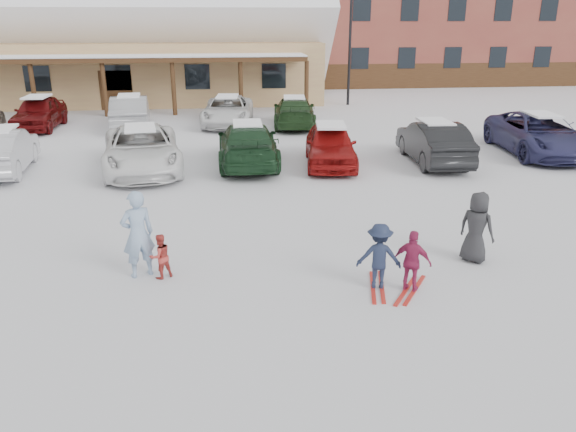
{
  "coord_description": "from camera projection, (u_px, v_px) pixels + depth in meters",
  "views": [
    {
      "loc": [
        -1.0,
        -10.28,
        5.04
      ],
      "look_at": [
        0.3,
        1.0,
        1.0
      ],
      "focal_mm": 35.0,
      "sensor_mm": 36.0,
      "label": 1
    }
  ],
  "objects": [
    {
      "name": "parked_car_9",
      "position": [
        130.0,
        112.0,
        26.56
      ],
      "size": [
        2.14,
        4.88,
        1.56
      ],
      "primitive_type": "imported",
      "rotation": [
        0.0,
        0.0,
        3.25
      ],
      "color": "#9B9CA0",
      "rests_on": "ground"
    },
    {
      "name": "conifer_4",
      "position": [
        572.0,
        1.0,
        55.94
      ],
      "size": [
        5.06,
        5.06,
        11.73
      ],
      "color": "black",
      "rests_on": "ground"
    },
    {
      "name": "lamp_post",
      "position": [
        350.0,
        42.0,
        32.84
      ],
      "size": [
        0.5,
        0.25,
        6.47
      ],
      "color": "black",
      "rests_on": "ground"
    },
    {
      "name": "parked_car_11",
      "position": [
        294.0,
        112.0,
        27.07
      ],
      "size": [
        2.45,
        5.02,
        1.41
      ],
      "primitive_type": "imported",
      "rotation": [
        0.0,
        0.0,
        3.04
      ],
      "color": "#213F1E",
      "rests_on": "ground"
    },
    {
      "name": "conifer_3",
      "position": [
        296.0,
        16.0,
        51.53
      ],
      "size": [
        3.96,
        3.96,
        9.18
      ],
      "color": "black",
      "rests_on": "ground"
    },
    {
      "name": "parked_car_2",
      "position": [
        142.0,
        149.0,
        19.21
      ],
      "size": [
        3.28,
        5.77,
        1.52
      ],
      "primitive_type": "imported",
      "rotation": [
        0.0,
        0.0,
        0.14
      ],
      "color": "white",
      "rests_on": "ground"
    },
    {
      "name": "parked_car_3",
      "position": [
        248.0,
        144.0,
        20.02
      ],
      "size": [
        2.14,
        5.18,
        1.5
      ],
      "primitive_type": "imported",
      "rotation": [
        0.0,
        0.0,
        3.13
      ],
      "color": "#19391F",
      "rests_on": "ground"
    },
    {
      "name": "parked_car_6",
      "position": [
        539.0,
        134.0,
        21.57
      ],
      "size": [
        3.06,
        5.79,
        1.55
      ],
      "primitive_type": "imported",
      "rotation": [
        0.0,
        0.0,
        -0.09
      ],
      "color": "navy",
      "rests_on": "ground"
    },
    {
      "name": "parked_car_10",
      "position": [
        228.0,
        111.0,
        27.46
      ],
      "size": [
        2.78,
        5.25,
        1.41
      ],
      "primitive_type": "imported",
      "rotation": [
        0.0,
        0.0,
        -0.09
      ],
      "color": "white",
      "rests_on": "ground"
    },
    {
      "name": "bystander_dark",
      "position": [
        477.0,
        227.0,
        12.02
      ],
      "size": [
        0.88,
        0.9,
        1.57
      ],
      "primitive_type": "imported",
      "rotation": [
        0.0,
        0.0,
        2.29
      ],
      "color": "#272729",
      "rests_on": "ground"
    },
    {
      "name": "day_lodge",
      "position": [
        93.0,
        35.0,
        35.3
      ],
      "size": [
        29.12,
        12.5,
        10.38
      ],
      "color": "tan",
      "rests_on": "ground"
    },
    {
      "name": "parked_car_8",
      "position": [
        39.0,
        113.0,
        26.49
      ],
      "size": [
        1.81,
        4.47,
        1.52
      ],
      "primitive_type": "imported",
      "rotation": [
        0.0,
        0.0,
        0.0
      ],
      "color": "#580A0B",
      "rests_on": "ground"
    },
    {
      "name": "toddler_red",
      "position": [
        160.0,
        256.0,
        11.33
      ],
      "size": [
        0.58,
        0.54,
        0.95
      ],
      "primitive_type": "imported",
      "rotation": [
        0.0,
        0.0,
        3.69
      ],
      "color": "#B23630",
      "rests_on": "ground"
    },
    {
      "name": "child_magenta",
      "position": [
        412.0,
        262.0,
        10.72
      ],
      "size": [
        0.78,
        0.66,
        1.25
      ],
      "primitive_type": "imported",
      "rotation": [
        0.0,
        0.0,
        2.56
      ],
      "color": "#9E2450",
      "rests_on": "ground"
    },
    {
      "name": "parked_car_5",
      "position": [
        434.0,
        142.0,
        20.28
      ],
      "size": [
        1.79,
        4.66,
        1.52
      ],
      "primitive_type": "imported",
      "rotation": [
        0.0,
        0.0,
        3.1
      ],
      "color": "black",
      "rests_on": "ground"
    },
    {
      "name": "parked_car_4",
      "position": [
        330.0,
        145.0,
        19.95
      ],
      "size": [
        2.24,
        4.47,
        1.46
      ],
      "primitive_type": "imported",
      "rotation": [
        0.0,
        0.0,
        -0.12
      ],
      "color": "maroon",
      "rests_on": "ground"
    },
    {
      "name": "skis_child_magenta",
      "position": [
        410.0,
        290.0,
        10.92
      ],
      "size": [
        0.94,
        1.28,
        0.03
      ],
      "primitive_type": "cube",
      "rotation": [
        0.0,
        0.0,
        2.56
      ],
      "color": "red",
      "rests_on": "ground"
    },
    {
      "name": "adult_skier",
      "position": [
        138.0,
        234.0,
        11.28
      ],
      "size": [
        0.79,
        0.67,
        1.83
      ],
      "primitive_type": "imported",
      "rotation": [
        0.0,
        0.0,
        3.56
      ],
      "color": "#8BA5C5",
      "rests_on": "ground"
    },
    {
      "name": "child_navy",
      "position": [
        379.0,
        256.0,
        10.84
      ],
      "size": [
        0.95,
        0.67,
        1.34
      ],
      "primitive_type": "imported",
      "rotation": [
        0.0,
        0.0,
        2.93
      ],
      "color": "#1B243D",
      "rests_on": "ground"
    },
    {
      "name": "parked_car_1",
      "position": [
        1.0,
        151.0,
        19.0
      ],
      "size": [
        2.08,
        4.7,
        1.5
      ],
      "primitive_type": "imported",
      "rotation": [
        0.0,
        0.0,
        3.25
      ],
      "color": "#B8B8BE",
      "rests_on": "ground"
    },
    {
      "name": "skis_child_navy",
      "position": [
        377.0,
        287.0,
        11.06
      ],
      "size": [
        0.49,
        1.41,
        0.03
      ],
      "primitive_type": "cube",
      "rotation": [
        0.0,
        0.0,
        2.93
      ],
      "color": "red",
      "rests_on": "ground"
    },
    {
      "name": "ground",
      "position": [
        279.0,
        279.0,
        11.42
      ],
      "size": [
        160.0,
        160.0,
        0.0
      ],
      "primitive_type": "plane",
      "color": "white",
      "rests_on": "ground"
    }
  ]
}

